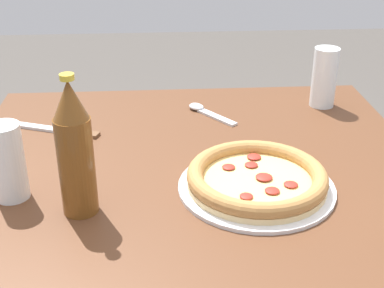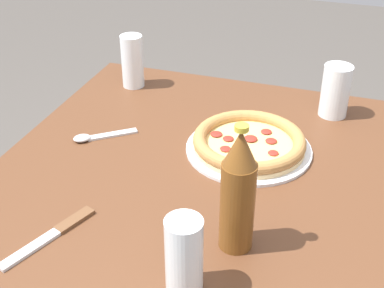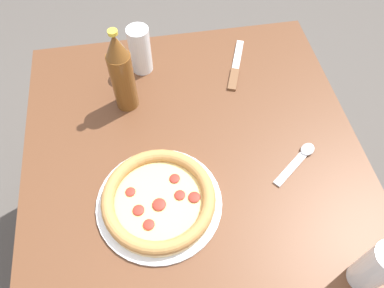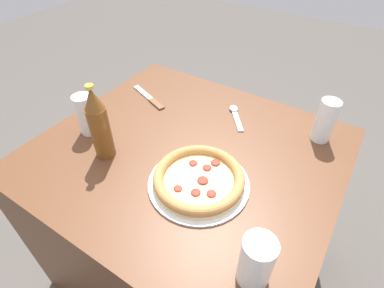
% 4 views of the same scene
% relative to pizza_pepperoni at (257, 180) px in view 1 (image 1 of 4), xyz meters
% --- Properties ---
extents(pizza_pepperoni, '(0.31, 0.31, 0.05)m').
position_rel_pizza_pepperoni_xyz_m(pizza_pepperoni, '(0.00, 0.00, 0.00)').
color(pizza_pepperoni, silver).
rests_on(pizza_pepperoni, table).
extents(glass_water, '(0.07, 0.07, 0.15)m').
position_rel_pizza_pepperoni_xyz_m(glass_water, '(0.47, -0.00, 0.05)').
color(glass_water, white).
rests_on(glass_water, table).
extents(glass_cola, '(0.07, 0.07, 0.16)m').
position_rel_pizza_pepperoni_xyz_m(glass_cola, '(-0.25, -0.42, 0.05)').
color(glass_cola, white).
rests_on(glass_cola, table).
extents(beer_bottle, '(0.06, 0.06, 0.26)m').
position_rel_pizza_pepperoni_xyz_m(beer_bottle, '(0.33, 0.05, 0.10)').
color(beer_bottle, brown).
rests_on(beer_bottle, table).
extents(knife, '(0.21, 0.10, 0.01)m').
position_rel_pizza_pepperoni_xyz_m(knife, '(0.42, -0.29, -0.02)').
color(knife, brown).
rests_on(knife, table).
extents(spoon, '(0.12, 0.15, 0.02)m').
position_rel_pizza_pepperoni_xyz_m(spoon, '(0.07, -0.38, -0.02)').
color(spoon, silver).
rests_on(spoon, table).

